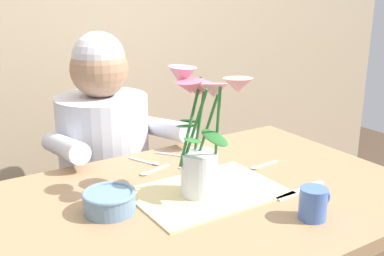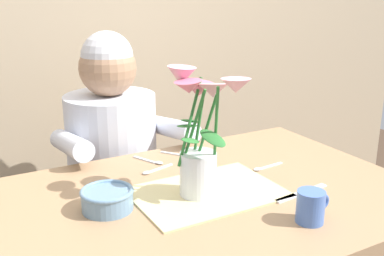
{
  "view_description": "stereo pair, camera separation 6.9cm",
  "coord_description": "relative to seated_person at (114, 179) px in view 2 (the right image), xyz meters",
  "views": [
    {
      "loc": [
        -0.64,
        -0.94,
        1.28
      ],
      "look_at": [
        -0.0,
        0.05,
        0.92
      ],
      "focal_mm": 42.98,
      "sensor_mm": 36.0,
      "label": 1
    },
    {
      "loc": [
        -0.58,
        -0.98,
        1.28
      ],
      "look_at": [
        -0.0,
        0.05,
        0.92
      ],
      "focal_mm": 42.98,
      "sensor_mm": 36.0,
      "label": 2
    }
  ],
  "objects": [
    {
      "name": "dining_table",
      "position": [
        0.04,
        -0.62,
        0.08
      ],
      "size": [
        1.2,
        0.8,
        0.74
      ],
      "color": "#9E7A56",
      "rests_on": "ground_plane"
    },
    {
      "name": "seated_person",
      "position": [
        0.0,
        0.0,
        0.0
      ],
      "size": [
        0.45,
        0.47,
        1.14
      ],
      "rotation": [
        0.0,
        0.0,
        -0.06
      ],
      "color": "#4C4C56",
      "rests_on": "ground_plane"
    },
    {
      "name": "striped_placemat",
      "position": [
        0.06,
        -0.61,
        0.18
      ],
      "size": [
        0.4,
        0.28,
        0.0
      ],
      "primitive_type": "cube",
      "color": "beige",
      "rests_on": "dining_table"
    },
    {
      "name": "flower_vase",
      "position": [
        0.03,
        -0.61,
        0.36
      ],
      "size": [
        0.19,
        0.25,
        0.35
      ],
      "color": "silver",
      "rests_on": "dining_table"
    },
    {
      "name": "ceramic_bowl",
      "position": [
        -0.21,
        -0.57,
        0.21
      ],
      "size": [
        0.14,
        0.14,
        0.06
      ],
      "color": "#6689A8",
      "rests_on": "dining_table"
    },
    {
      "name": "dinner_knife",
      "position": [
        0.28,
        -0.74,
        0.18
      ],
      "size": [
        0.19,
        0.04,
        0.0
      ],
      "primitive_type": "cube",
      "rotation": [
        0.0,
        0.0,
        0.1
      ],
      "color": "silver",
      "rests_on": "dining_table"
    },
    {
      "name": "ceramic_mug",
      "position": [
        0.19,
        -0.87,
        0.22
      ],
      "size": [
        0.09,
        0.07,
        0.08
      ],
      "color": "#476BB7",
      "rests_on": "dining_table"
    },
    {
      "name": "spoon_0",
      "position": [
        0.16,
        -0.39,
        0.18
      ],
      "size": [
        0.12,
        0.05,
        0.01
      ],
      "color": "silver",
      "rests_on": "dining_table"
    },
    {
      "name": "spoon_1",
      "position": [
        0.13,
        -0.32,
        0.18
      ],
      "size": [
        0.08,
        0.1,
        0.01
      ],
      "color": "silver",
      "rests_on": "dining_table"
    },
    {
      "name": "spoon_2",
      "position": [
        -0.01,
        -0.39,
        0.18
      ],
      "size": [
        0.12,
        0.05,
        0.01
      ],
      "color": "silver",
      "rests_on": "dining_table"
    },
    {
      "name": "spoon_3",
      "position": [
        0.3,
        -0.54,
        0.18
      ],
      "size": [
        0.12,
        0.03,
        0.01
      ],
      "color": "silver",
      "rests_on": "dining_table"
    },
    {
      "name": "spoon_4",
      "position": [
        0.02,
        -0.32,
        0.18
      ],
      "size": [
        0.06,
        0.11,
        0.01
      ],
      "color": "silver",
      "rests_on": "dining_table"
    }
  ]
}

